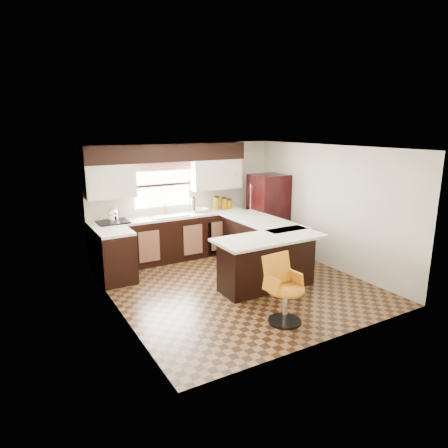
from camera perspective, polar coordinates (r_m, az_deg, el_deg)
floor at (r=7.17m, az=1.92°, el=-8.67°), size 4.40×4.40×0.00m
ceiling at (r=6.64m, az=2.09°, el=10.84°), size 4.40×4.40×0.00m
wall_back at (r=8.71m, az=-5.68°, el=3.55°), size 4.40×0.00×4.40m
wall_front at (r=5.14m, az=15.09°, el=-4.16°), size 4.40×0.00×4.40m
wall_left at (r=6.00m, az=-15.30°, el=-1.60°), size 0.00×4.40×4.40m
wall_right at (r=8.09m, az=14.74°, el=2.37°), size 0.00×4.40×4.40m
base_cab_back at (r=8.44m, az=-7.50°, el=-2.07°), size 3.30×0.60×0.90m
base_cab_left at (r=7.44m, az=-15.21°, el=-4.63°), size 0.60×0.70×0.90m
counter_back at (r=8.32m, az=-7.60°, el=1.06°), size 3.30×0.60×0.04m
counter_left at (r=7.31m, az=-15.44°, el=-1.11°), size 0.60×0.70×0.04m
soffit at (r=8.27m, az=-7.90°, el=10.07°), size 3.40×0.35×0.36m
upper_cab_left at (r=7.94m, az=-15.99°, el=5.89°), size 0.94×0.35×0.64m
upper_cab_right at (r=8.78m, az=-1.21°, el=7.13°), size 1.14×0.35×0.64m
window_pane at (r=8.45m, az=-8.78°, el=5.54°), size 1.20×0.02×0.90m
valance at (r=8.36m, az=-8.78°, el=8.15°), size 1.30×0.06×0.18m
sink at (r=8.28m, az=-7.88°, el=1.25°), size 0.75×0.45×0.03m
dishwasher at (r=8.62m, az=-0.61°, el=-1.75°), size 0.58×0.03×0.78m
cooktop at (r=7.93m, az=-15.58°, el=0.29°), size 0.58×0.50×0.02m
peninsula_long at (r=7.98m, az=5.07°, el=-2.93°), size 0.60×1.95×0.90m
peninsula_return at (r=6.94m, az=6.12°, el=-5.56°), size 1.65×0.60×0.90m
counter_pen_long at (r=7.89m, az=5.44°, el=0.41°), size 0.84×1.95×0.04m
counter_pen_return at (r=6.72m, az=6.54°, el=-2.00°), size 1.89×0.84×0.04m
refrigerator at (r=9.01m, az=6.31°, el=1.64°), size 0.73×0.70×1.71m
bar_chair at (r=5.77m, az=8.82°, el=-9.36°), size 0.57×0.57×0.98m
kettle at (r=7.90m, az=-15.59°, el=1.35°), size 0.20×0.20×0.27m
percolator at (r=8.49m, az=-4.36°, el=2.65°), size 0.13×0.13×0.32m
mixing_bowl at (r=8.60m, az=-3.26°, el=1.98°), size 0.31×0.31×0.07m
canister_large at (r=8.77m, az=-1.09°, el=2.91°), size 0.14×0.14×0.28m
canister_med at (r=8.86m, az=-0.01°, el=2.91°), size 0.14×0.14×0.24m
canister_small at (r=8.93m, az=0.69°, el=2.83°), size 0.14×0.14×0.19m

